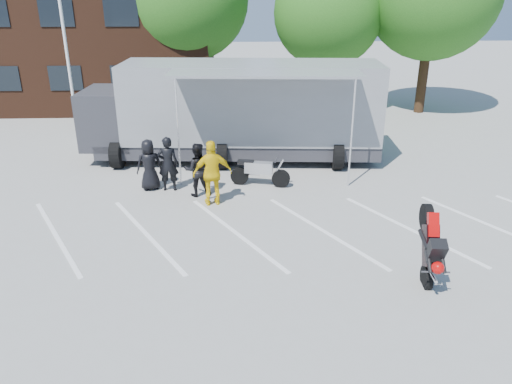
{
  "coord_description": "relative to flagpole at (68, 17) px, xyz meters",
  "views": [
    {
      "loc": [
        0.21,
        -11.11,
        6.23
      ],
      "look_at": [
        0.75,
        0.72,
        1.3
      ],
      "focal_mm": 35.0,
      "sensor_mm": 36.0,
      "label": 1
    }
  ],
  "objects": [
    {
      "name": "tree_mid",
      "position": [
        11.24,
        5.0,
        -0.11
      ],
      "size": [
        5.44,
        5.44,
        7.68
      ],
      "color": "#382314",
      "rests_on": "ground"
    },
    {
      "name": "parked_motorcycle",
      "position": [
        7.3,
        -5.61,
        -5.05
      ],
      "size": [
        2.15,
        1.13,
        1.07
      ],
      "primitive_type": null,
      "rotation": [
        0.0,
        0.0,
        1.34
      ],
      "color": "#BABABF",
      "rests_on": "ground"
    },
    {
      "name": "spectator_hivis",
      "position": [
        5.79,
        -7.05,
        -4.05
      ],
      "size": [
        1.25,
        0.71,
        2.01
      ],
      "primitive_type": "imported",
      "rotation": [
        0.0,
        0.0,
        3.33
      ],
      "color": "yellow",
      "rests_on": "ground"
    },
    {
      "name": "parking_bay_lines",
      "position": [
        6.24,
        -9.0,
        -5.05
      ],
      "size": [
        18.09,
        13.33,
        0.01
      ],
      "primitive_type": "cube",
      "rotation": [
        0.0,
        0.0,
        0.52
      ],
      "color": "white",
      "rests_on": "ground"
    },
    {
      "name": "stunt_bike_rider",
      "position": [
        10.74,
        -11.22,
        -5.05
      ],
      "size": [
        0.92,
        1.69,
        1.92
      ],
      "primitive_type": null,
      "rotation": [
        0.0,
        0.0,
        -0.09
      ],
      "color": "black",
      "rests_on": "ground"
    },
    {
      "name": "flagpole",
      "position": [
        0.0,
        0.0,
        0.0
      ],
      "size": [
        1.61,
        0.12,
        8.0
      ],
      "color": "white",
      "rests_on": "ground"
    },
    {
      "name": "transporter_truck",
      "position": [
        6.62,
        -2.77,
        -5.05
      ],
      "size": [
        11.79,
        6.25,
        3.64
      ],
      "primitive_type": null,
      "rotation": [
        0.0,
        0.0,
        -0.07
      ],
      "color": "gray",
      "rests_on": "ground"
    },
    {
      "name": "ground",
      "position": [
        6.24,
        -10.0,
        -5.05
      ],
      "size": [
        100.0,
        100.0,
        0.0
      ],
      "primitive_type": "plane",
      "color": "#959591",
      "rests_on": "ground"
    },
    {
      "name": "spectator_leather_b",
      "position": [
        4.31,
        -5.85,
        -4.15
      ],
      "size": [
        0.66,
        0.43,
        1.81
      ],
      "primitive_type": "imported",
      "rotation": [
        0.0,
        0.0,
        3.14
      ],
      "color": "black",
      "rests_on": "ground"
    },
    {
      "name": "spectator_leather_a",
      "position": [
        3.69,
        -5.73,
        -4.21
      ],
      "size": [
        0.95,
        0.76,
        1.68
      ],
      "primitive_type": "imported",
      "rotation": [
        0.0,
        0.0,
        3.45
      ],
      "color": "black",
      "rests_on": "ground"
    },
    {
      "name": "office_building",
      "position": [
        -3.76,
        8.0,
        -1.55
      ],
      "size": [
        18.0,
        8.0,
        7.0
      ],
      "primitive_type": "cube",
      "color": "#422315",
      "rests_on": "ground"
    },
    {
      "name": "spectator_leather_c",
      "position": [
        5.28,
        -6.33,
        -4.19
      ],
      "size": [
        0.89,
        0.72,
        1.73
      ],
      "primitive_type": "imported",
      "rotation": [
        0.0,
        0.0,
        3.22
      ],
      "color": "black",
      "rests_on": "ground"
    }
  ]
}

